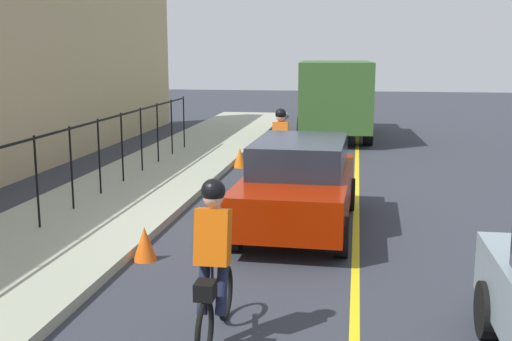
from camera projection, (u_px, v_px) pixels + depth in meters
ground_plane at (266, 229)px, 11.29m from camera, size 80.00×80.00×0.00m
lane_line_centre at (356, 233)px, 11.04m from camera, size 36.00×0.12×0.01m
sidewalk at (86, 218)px, 11.81m from camera, size 40.00×3.20×0.15m
iron_fence at (85, 146)px, 12.61m from camera, size 14.67×0.04×1.60m
cyclist_lead at (280, 147)px, 14.86m from camera, size 1.71×0.36×1.83m
cyclist_follow at (214, 263)px, 6.77m from camera, size 1.71×0.36×1.83m
parked_sedan_rear at (299, 182)px, 11.31m from camera, size 4.44×2.01×1.58m
box_truck_background at (335, 95)px, 23.00m from camera, size 6.81×2.78×2.78m
traffic_cone_near at (145, 243)px, 9.59m from camera, size 0.36×0.36×0.53m
traffic_cone_far at (240, 158)px, 17.23m from camera, size 0.36×0.36×0.55m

